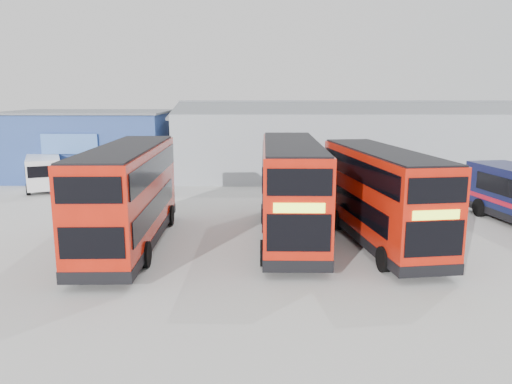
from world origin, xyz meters
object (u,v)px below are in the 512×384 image
double_decker_right (380,198)px  double_decker_centre (291,192)px  double_decker_left (128,198)px  panel_van (44,171)px  maintenance_shed (367,141)px  office_block (90,144)px

double_decker_right → double_decker_centre: bearing=161.7°
double_decker_left → double_decker_centre: double_decker_centre is taller
double_decker_left → panel_van: 15.81m
double_decker_centre → double_decker_right: size_ratio=1.04×
maintenance_shed → office_block: bearing=-174.8°
maintenance_shed → double_decker_left: bearing=-125.4°
double_decker_centre → maintenance_shed: bearing=69.1°
panel_van → double_decker_left: bearing=-77.6°
office_block → double_decker_centre: 22.35m
double_decker_centre → office_block: bearing=131.5°
double_decker_centre → panel_van: size_ratio=1.88×
double_decker_left → double_decker_centre: size_ratio=0.99×
maintenance_shed → double_decker_centre: size_ratio=2.91×
double_decker_right → panel_van: double_decker_right is taller
double_decker_right → maintenance_shed: bearing=71.5°
double_decker_left → double_decker_right: 10.82m
double_decker_left → double_decker_centre: bearing=-171.5°
double_decker_centre → panel_van: double_decker_centre is taller
panel_van → office_block: bearing=51.1°
double_decker_right → double_decker_left: bearing=174.6°
office_block → panel_van: bearing=-105.5°
office_block → double_decker_right: 25.49m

